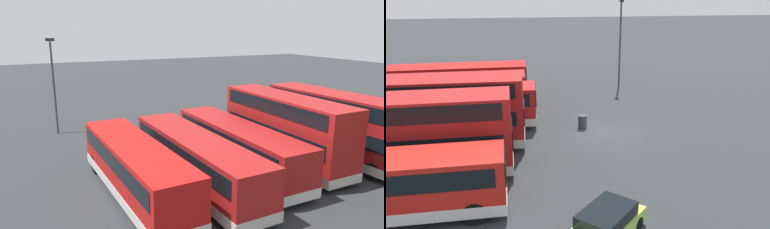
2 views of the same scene
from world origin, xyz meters
The scene contains 9 objects.
ground_plane centered at (0.00, 0.00, 0.00)m, with size 140.00×140.00×0.00m, color #2D3033.
bus_double_decker_second centered at (-5.31, 11.00, 2.45)m, with size 3.25×10.89×4.55m.
bus_double_decker_third centered at (-1.61, 10.28, 2.45)m, with size 2.80×10.46×4.55m.
bus_single_deck_fourth centered at (1.95, 10.15, 1.62)m, with size 2.88×11.64×2.95m.
bus_single_deck_fifth centered at (5.38, 11.11, 1.62)m, with size 3.06×12.00×2.95m.
bus_single_deck_sixth centered at (8.86, 10.88, 1.62)m, with size 3.19×11.54×2.95m.
car_hatchback_silver centered at (-11.67, 1.65, 0.70)m, with size 4.37×4.08×1.43m.
lamp_post_tall centered at (11.47, -3.45, 4.70)m, with size 0.70×0.30×8.04m.
waste_bin_yellow centered at (1.08, 1.16, 0.47)m, with size 0.60×0.60×0.95m, color #333338.
Camera 2 is at (-25.84, 4.16, 10.68)m, focal length 38.58 mm.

